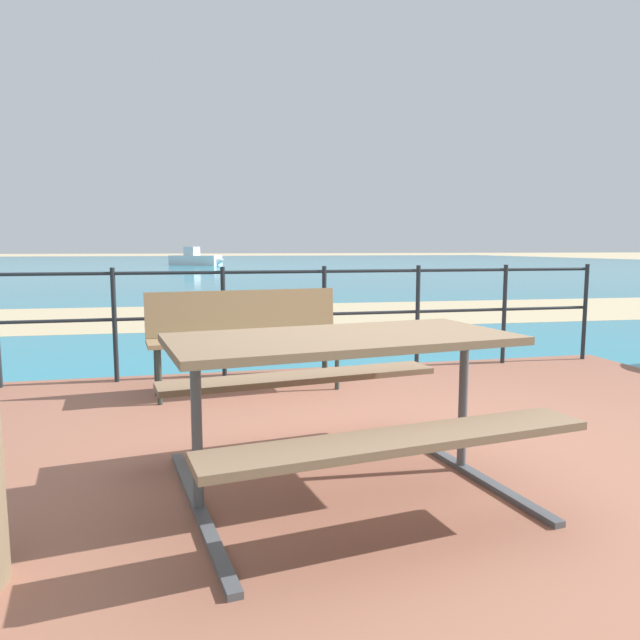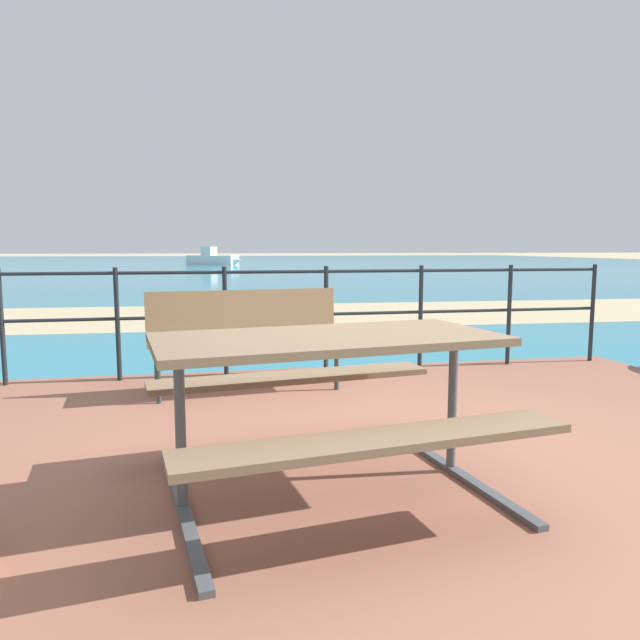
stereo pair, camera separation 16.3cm
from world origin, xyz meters
name	(u,v)px [view 2 (the right image)]	position (x,y,z in m)	size (l,w,h in m)	color
ground_plane	(407,464)	(0.00, 0.00, 0.00)	(240.00, 240.00, 0.00)	tan
patio_paving	(407,459)	(0.00, 0.00, 0.03)	(6.40, 5.20, 0.06)	#935B47
sea_water	(221,265)	(0.00, 40.00, 0.01)	(90.00, 90.00, 0.01)	teal
beach_strip	(268,315)	(0.00, 7.84, 0.01)	(54.00, 4.03, 0.01)	tan
picnic_table	(328,372)	(-0.57, -0.40, 0.67)	(1.90, 1.72, 0.80)	#7A6047
park_bench	(246,328)	(-0.83, 1.79, 0.60)	(1.69, 0.59, 0.86)	#8C704C
railing_fence	(326,307)	(0.00, 2.39, 0.71)	(5.94, 0.04, 1.05)	#1E2328
boat_near	(213,259)	(-0.53, 39.89, 0.44)	(4.05, 2.96, 1.31)	silver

